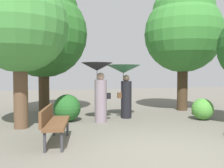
{
  "coord_description": "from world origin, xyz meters",
  "views": [
    {
      "loc": [
        -2.35,
        -4.38,
        1.59
      ],
      "look_at": [
        0.0,
        3.75,
        1.23
      ],
      "focal_mm": 38.61,
      "sensor_mm": 36.0,
      "label": 1
    }
  ],
  "objects": [
    {
      "name": "person_right",
      "position": [
        0.45,
        3.74,
        1.42
      ],
      "size": [
        1.22,
        1.22,
        1.9
      ],
      "rotation": [
        0.0,
        0.0,
        1.52
      ],
      "color": "black",
      "rests_on": "ground"
    },
    {
      "name": "tree_near_left",
      "position": [
        -2.97,
        3.05,
        3.27
      ],
      "size": [
        2.8,
        2.8,
        4.95
      ],
      "color": "brown",
      "rests_on": "ground"
    },
    {
      "name": "park_bench",
      "position": [
        -2.12,
        1.22,
        0.51
      ],
      "size": [
        0.76,
        1.56,
        0.83
      ],
      "rotation": [
        0.0,
        0.0,
        1.39
      ],
      "color": "#38383D",
      "rests_on": "ground"
    },
    {
      "name": "person_left",
      "position": [
        -0.59,
        3.26,
        1.32
      ],
      "size": [
        1.02,
        1.02,
        1.95
      ],
      "rotation": [
        0.0,
        0.0,
        1.52
      ],
      "color": "gray",
      "rests_on": "ground"
    },
    {
      "name": "ground_plane",
      "position": [
        0.0,
        0.0,
        0.0
      ],
      "size": [
        40.0,
        40.0,
        0.0
      ],
      "primitive_type": "plane",
      "color": "#6B665B"
    },
    {
      "name": "bush_path_left",
      "position": [
        2.94,
        2.68,
        0.37
      ],
      "size": [
        0.74,
        0.74,
        0.74
      ],
      "primitive_type": "sphere",
      "color": "#4C9338",
      "rests_on": "ground"
    },
    {
      "name": "bush_path_right",
      "position": [
        -1.58,
        3.67,
        0.45
      ],
      "size": [
        0.91,
        0.91,
        0.91
      ],
      "primitive_type": "sphere",
      "color": "#235B23",
      "rests_on": "ground"
    },
    {
      "name": "tree_mid_left",
      "position": [
        -2.3,
        5.84,
        3.49
      ],
      "size": [
        3.56,
        3.56,
        5.5
      ],
      "color": "#42301E",
      "rests_on": "ground"
    },
    {
      "name": "tree_mid_right",
      "position": [
        3.49,
        4.81,
        3.6
      ],
      "size": [
        3.32,
        3.32,
        5.53
      ],
      "color": "#42301E",
      "rests_on": "ground"
    }
  ]
}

